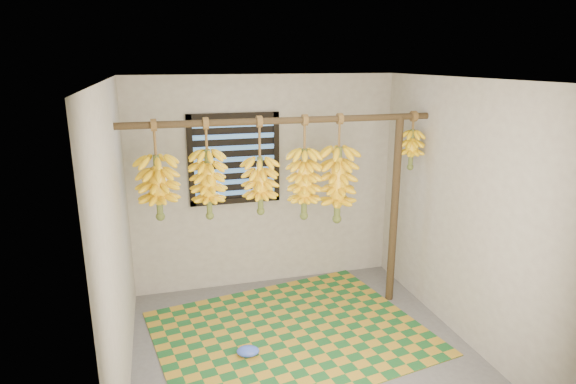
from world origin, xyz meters
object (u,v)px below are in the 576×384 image
object	(u,v)px
woven_mat	(291,333)
banana_bunch_e	(338,184)
support_post	(394,212)
banana_bunch_a	(158,187)
banana_bunch_f	(411,149)
banana_bunch_b	(208,184)
banana_bunch_c	(260,185)
banana_bunch_d	(304,184)
plastic_bag	(248,351)

from	to	relation	value
woven_mat	banana_bunch_e	xyz separation A→B (m)	(0.59, 0.38, 1.34)
support_post	banana_bunch_a	world-z (taller)	banana_bunch_a
banana_bunch_f	banana_bunch_b	bearing A→B (deg)	-180.00
support_post	banana_bunch_c	size ratio (longest dim) A/B	2.14
banana_bunch_a	support_post	bearing A→B (deg)	0.00
banana_bunch_b	banana_bunch_d	size ratio (longest dim) A/B	0.92
banana_bunch_c	support_post	bearing A→B (deg)	0.00
woven_mat	banana_bunch_c	distance (m)	1.45
banana_bunch_b	banana_bunch_f	xyz separation A→B (m)	(2.07, 0.00, 0.23)
banana_bunch_d	banana_bunch_f	distance (m)	1.18
woven_mat	plastic_bag	xyz separation A→B (m)	(-0.47, -0.26, 0.05)
support_post	banana_bunch_f	world-z (taller)	banana_bunch_f
woven_mat	support_post	bearing A→B (deg)	17.21
banana_bunch_f	banana_bunch_d	bearing A→B (deg)	-180.00
support_post	banana_bunch_f	distance (m)	0.68
support_post	banana_bunch_d	distance (m)	1.07
banana_bunch_d	banana_bunch_e	xyz separation A→B (m)	(0.35, 0.00, -0.03)
plastic_bag	banana_bunch_c	distance (m)	1.51
banana_bunch_f	banana_bunch_c	bearing A→B (deg)	-180.00
woven_mat	plastic_bag	size ratio (longest dim) A/B	12.02
banana_bunch_a	banana_bunch_d	bearing A→B (deg)	0.00
banana_bunch_c	banana_bunch_a	bearing A→B (deg)	180.00
banana_bunch_a	banana_bunch_b	bearing A→B (deg)	0.00
banana_bunch_d	support_post	bearing A→B (deg)	0.00
banana_bunch_e	banana_bunch_a	bearing A→B (deg)	-180.00
support_post	plastic_bag	distance (m)	2.05
banana_bunch_b	banana_bunch_f	distance (m)	2.08
banana_bunch_c	banana_bunch_b	bearing A→B (deg)	180.00
banana_bunch_f	banana_bunch_a	bearing A→B (deg)	-180.00
banana_bunch_a	plastic_bag	bearing A→B (deg)	-44.04
woven_mat	banana_bunch_d	size ratio (longest dim) A/B	2.42
banana_bunch_c	banana_bunch_f	bearing A→B (deg)	0.00
banana_bunch_b	banana_bunch_f	size ratio (longest dim) A/B	1.59
banana_bunch_f	support_post	bearing A→B (deg)	-180.00
woven_mat	banana_bunch_c	size ratio (longest dim) A/B	2.64
banana_bunch_c	banana_bunch_d	xyz separation A→B (m)	(0.44, 0.00, -0.01)
support_post	banana_bunch_e	size ratio (longest dim) A/B	1.85
support_post	banana_bunch_c	xyz separation A→B (m)	(-1.43, -0.00, 0.39)
plastic_bag	banana_bunch_a	distance (m)	1.67
woven_mat	banana_bunch_a	bearing A→B (deg)	161.31
banana_bunch_d	banana_bunch_e	bearing A→B (deg)	0.00
plastic_bag	banana_bunch_d	xyz separation A→B (m)	(0.71, 0.64, 1.33)
woven_mat	banana_bunch_b	bearing A→B (deg)	150.76
support_post	woven_mat	bearing A→B (deg)	-162.79
plastic_bag	banana_bunch_e	distance (m)	1.79
support_post	woven_mat	distance (m)	1.63
banana_bunch_a	banana_bunch_b	size ratio (longest dim) A/B	0.96
support_post	plastic_bag	xyz separation A→B (m)	(-1.71, -0.64, -0.95)
banana_bunch_a	banana_bunch_d	world-z (taller)	same
plastic_bag	banana_bunch_f	size ratio (longest dim) A/B	0.35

